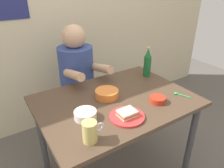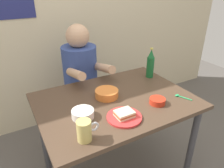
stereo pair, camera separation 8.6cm
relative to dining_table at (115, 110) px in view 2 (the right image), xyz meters
The scene contains 12 objects.
wall_back 1.24m from the dining_table, 90.04° to the left, with size 4.40×0.09×2.60m.
dining_table is the anchor object (origin of this frame).
stool 0.70m from the dining_table, 92.19° to the left, with size 0.34×0.34×0.45m.
person_seated 0.63m from the dining_table, 92.23° to the left, with size 0.33×0.56×0.72m.
plate_orange 0.25m from the dining_table, 106.31° to the right, with size 0.22×0.22×0.01m, color red.
sandwich 0.26m from the dining_table, 106.31° to the right, with size 0.11×0.09×0.04m.
beer_mug 0.48m from the dining_table, 140.77° to the right, with size 0.13×0.08×0.12m.
beer_bottle 0.54m from the dining_table, 22.63° to the left, with size 0.06×0.06×0.26m.
soup_bowl_orange 0.14m from the dining_table, 122.66° to the left, with size 0.17×0.17×0.05m.
sauce_bowl_chili 0.32m from the dining_table, 40.47° to the right, with size 0.11×0.11×0.04m.
rice_bowl_white 0.32m from the dining_table, 162.47° to the right, with size 0.14×0.14×0.05m.
spoon 0.49m from the dining_table, 25.26° to the right, with size 0.06×0.11×0.01m.
Camera 2 is at (-0.65, -1.12, 1.51)m, focal length 33.61 mm.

